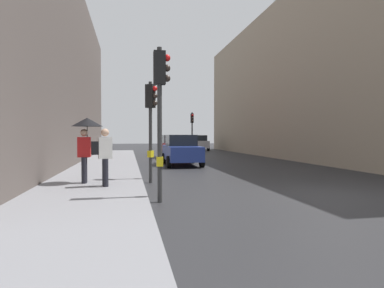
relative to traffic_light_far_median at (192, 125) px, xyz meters
name	(u,v)px	position (x,y,z in m)	size (l,w,h in m)	color
ground_plane	(330,195)	(0.00, -19.92, -2.64)	(120.00, 120.00, 0.00)	#28282B
sidewalk_kerb	(101,174)	(-6.83, -13.92, -2.56)	(3.28, 40.00, 0.16)	gray
building_facade_right	(342,83)	(11.19, -5.48, 3.29)	(12.00, 33.60, 11.85)	gray
traffic_light_far_median	(192,125)	(0.00, 0.00, 0.00)	(0.24, 0.43, 3.82)	#2D2D2D
traffic_light_near_left	(160,96)	(-4.87, -19.87, 0.09)	(0.43, 0.24, 3.96)	#2D2D2D
traffic_light_near_right	(151,113)	(-4.87, -16.48, -0.11)	(0.44, 0.38, 3.66)	#2D2D2D
car_blue_van	(181,150)	(-2.67, -10.00, -1.76)	(2.05, 4.21, 1.76)	navy
car_red_sedan	(174,146)	(-2.26, -3.94, -1.76)	(2.04, 4.21, 1.76)	red
car_silver_hatchback	(198,143)	(2.31, 7.69, -1.76)	(2.14, 4.26, 1.76)	#BCBCC1
pedestrian_with_umbrella	(86,132)	(-7.03, -17.14, -0.80)	(1.00, 1.00, 2.14)	black
pedestrian_with_black_backpack	(104,154)	(-6.42, -17.97, -1.47)	(0.64, 0.39, 1.77)	black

